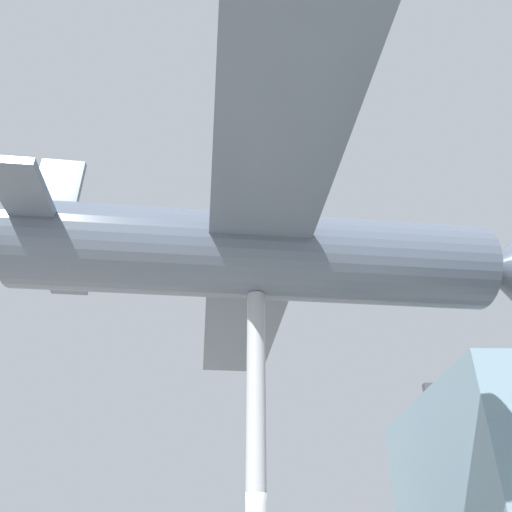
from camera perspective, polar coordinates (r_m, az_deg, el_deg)
name	(u,v)px	position (r m, az deg, el deg)	size (l,w,h in m)	color
support_pylon_central	(256,446)	(10.64, 0.00, -20.88)	(0.41, 0.41, 6.70)	#999EA3
suspended_airplane	(267,256)	(12.23, 1.23, -0.02)	(17.67, 13.05, 3.61)	#4C5666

